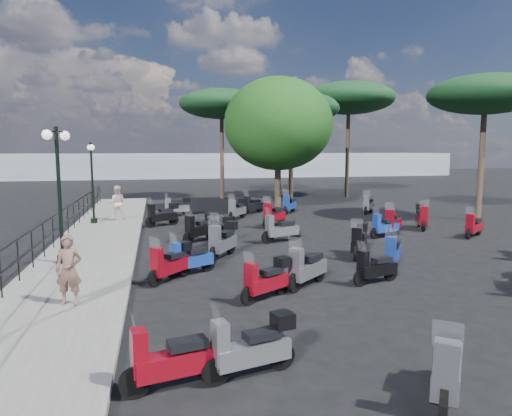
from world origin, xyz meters
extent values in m
plane|color=black|center=(0.00, 0.00, 0.00)|extent=(120.00, 120.00, 0.00)
cube|color=slate|center=(-6.50, 3.00, 0.07)|extent=(3.00, 30.00, 0.15)
cylinder|color=black|center=(-7.80, -3.36, 0.70)|extent=(0.04, 0.04, 1.10)
cylinder|color=black|center=(-7.80, -1.99, 0.70)|extent=(0.04, 0.04, 1.10)
cylinder|color=black|center=(-7.80, -0.62, 0.70)|extent=(0.04, 0.04, 1.10)
cylinder|color=black|center=(-7.80, 0.75, 0.70)|extent=(0.04, 0.04, 1.10)
cylinder|color=black|center=(-7.80, 2.12, 0.70)|extent=(0.04, 0.04, 1.10)
cylinder|color=black|center=(-7.80, 3.48, 0.70)|extent=(0.04, 0.04, 1.10)
cylinder|color=black|center=(-7.80, 4.85, 0.70)|extent=(0.04, 0.04, 1.10)
cylinder|color=black|center=(-7.80, 6.22, 0.70)|extent=(0.04, 0.04, 1.10)
cylinder|color=black|center=(-7.80, 7.59, 0.70)|extent=(0.04, 0.04, 1.10)
cylinder|color=black|center=(-7.80, 8.96, 0.70)|extent=(0.04, 0.04, 1.10)
cylinder|color=black|center=(-7.80, 10.33, 0.70)|extent=(0.04, 0.04, 1.10)
cylinder|color=black|center=(-7.80, 11.69, 0.70)|extent=(0.04, 0.04, 1.10)
cylinder|color=black|center=(-7.80, 13.06, 0.70)|extent=(0.04, 0.04, 1.10)
cylinder|color=black|center=(-7.80, 14.43, 0.70)|extent=(0.04, 0.04, 1.10)
cylinder|color=black|center=(-7.80, 15.80, 0.70)|extent=(0.04, 0.04, 1.10)
cube|color=black|center=(-7.80, 2.80, 1.23)|extent=(0.04, 26.00, 0.04)
cube|color=black|center=(-7.80, 2.80, 0.70)|extent=(0.04, 26.00, 0.04)
cylinder|color=black|center=(-7.07, -0.19, 0.27)|extent=(0.32, 0.32, 0.24)
cylinder|color=black|center=(-7.07, -0.19, 2.16)|extent=(0.11, 0.11, 4.03)
cylinder|color=black|center=(-7.07, -0.19, 4.03)|extent=(0.35, 0.86, 0.04)
sphere|color=white|center=(-6.92, 0.23, 3.93)|extent=(0.28, 0.28, 0.28)
sphere|color=white|center=(-7.23, -0.62, 3.93)|extent=(0.28, 0.28, 0.28)
cylinder|color=black|center=(-7.14, 7.46, 0.26)|extent=(0.30, 0.30, 0.22)
cylinder|color=black|center=(-7.14, 7.46, 1.99)|extent=(0.10, 0.10, 3.69)
cylinder|color=black|center=(-7.14, 7.46, 3.70)|extent=(0.22, 0.82, 0.04)
sphere|color=white|center=(-7.23, 7.86, 3.61)|extent=(0.26, 0.26, 0.26)
sphere|color=white|center=(-7.05, 7.05, 3.61)|extent=(0.26, 0.26, 0.26)
imported|color=brown|center=(-6.19, -4.17, 0.92)|extent=(0.61, 0.45, 1.55)
imported|color=beige|center=(-6.16, 8.13, 0.98)|extent=(0.81, 0.64, 1.66)
cylinder|color=black|center=(-4.66, -8.13, 0.23)|extent=(0.47, 0.19, 0.46)
cylinder|color=black|center=(-3.54, -7.88, 0.23)|extent=(0.47, 0.19, 0.46)
cube|color=maroon|center=(-4.05, -7.99, 0.40)|extent=(1.28, 0.59, 0.32)
cube|color=black|center=(-3.90, -7.96, 0.67)|extent=(0.62, 0.40, 0.13)
cube|color=maroon|center=(-4.58, -8.11, 0.67)|extent=(0.27, 0.32, 0.67)
plane|color=white|center=(-4.64, -8.12, 1.10)|extent=(0.15, 0.37, 0.35)
cylinder|color=black|center=(-4.38, -2.76, 0.23)|extent=(0.39, 0.41, 0.46)
cylinder|color=black|center=(-3.59, -1.91, 0.23)|extent=(0.39, 0.41, 0.46)
cube|color=maroon|center=(-3.95, -2.30, 0.41)|extent=(1.10, 1.14, 0.33)
cube|color=black|center=(-3.84, -2.18, 0.68)|extent=(0.61, 0.62, 0.14)
cube|color=maroon|center=(-4.33, -2.70, 0.68)|extent=(0.36, 0.35, 0.68)
plane|color=white|center=(-4.37, -2.74, 1.11)|extent=(0.32, 0.31, 0.36)
cube|color=black|center=(-3.58, -1.89, 0.85)|extent=(0.45, 0.45, 0.25)
cylinder|color=black|center=(-3.89, -2.07, 0.23)|extent=(0.45, 0.30, 0.46)
cylinder|color=black|center=(-2.88, -1.53, 0.23)|extent=(0.45, 0.30, 0.46)
cube|color=#1B3C9F|center=(-3.34, -1.78, 0.40)|extent=(1.24, 0.86, 0.32)
cube|color=black|center=(-3.20, -1.70, 0.67)|extent=(0.64, 0.52, 0.13)
cube|color=#1B3C9F|center=(-3.82, -2.03, 0.67)|extent=(0.32, 0.35, 0.67)
plane|color=white|center=(-3.87, -2.06, 1.09)|extent=(0.24, 0.35, 0.35)
cylinder|color=black|center=(-2.32, 1.50, 0.23)|extent=(0.34, 0.44, 0.47)
cylinder|color=black|center=(-1.68, 2.48, 0.23)|extent=(0.34, 0.44, 0.47)
cube|color=black|center=(-1.97, 2.03, 0.41)|extent=(0.97, 1.23, 0.33)
cube|color=black|center=(-1.88, 2.17, 0.68)|extent=(0.56, 0.65, 0.14)
cube|color=black|center=(-2.27, 1.57, 0.68)|extent=(0.36, 0.34, 0.68)
plane|color=white|center=(-2.31, 1.52, 1.11)|extent=(0.35, 0.27, 0.36)
cube|color=black|center=(-1.67, 2.49, 0.85)|extent=(0.44, 0.45, 0.25)
cylinder|color=black|center=(-4.60, 6.44, 0.25)|extent=(0.48, 0.34, 0.49)
cylinder|color=black|center=(-3.54, 7.06, 0.25)|extent=(0.48, 0.34, 0.49)
cube|color=black|center=(-4.03, 6.78, 0.43)|extent=(1.33, 0.97, 0.35)
cube|color=black|center=(-3.87, 6.87, 0.72)|extent=(0.69, 0.58, 0.14)
cube|color=black|center=(-4.53, 6.49, 0.72)|extent=(0.35, 0.38, 0.72)
plane|color=white|center=(-4.59, 6.45, 1.18)|extent=(0.27, 0.38, 0.38)
cube|color=black|center=(-3.52, 7.07, 0.90)|extent=(0.47, 0.46, 0.27)
cylinder|color=black|center=(-3.80, 9.62, 0.23)|extent=(0.46, 0.26, 0.46)
cylinder|color=black|center=(-2.74, 10.05, 0.23)|extent=(0.46, 0.26, 0.46)
cube|color=gray|center=(-3.23, 9.85, 0.40)|extent=(1.27, 0.76, 0.32)
cube|color=black|center=(-3.08, 9.91, 0.67)|extent=(0.64, 0.48, 0.13)
cube|color=gray|center=(-3.73, 9.65, 0.67)|extent=(0.30, 0.34, 0.67)
plane|color=white|center=(-3.78, 9.62, 1.09)|extent=(0.21, 0.36, 0.35)
cube|color=black|center=(-2.72, 10.05, 0.84)|extent=(0.41, 0.40, 0.25)
cylinder|color=black|center=(-3.49, -8.03, 0.23)|extent=(0.46, 0.20, 0.45)
cylinder|color=black|center=(-2.40, -7.75, 0.23)|extent=(0.46, 0.20, 0.45)
cube|color=gray|center=(-2.90, -7.88, 0.39)|extent=(1.26, 0.61, 0.32)
cube|color=black|center=(-2.74, -7.84, 0.66)|extent=(0.62, 0.41, 0.13)
cube|color=gray|center=(-3.42, -8.01, 0.66)|extent=(0.27, 0.32, 0.66)
plane|color=white|center=(-3.47, -8.02, 1.08)|extent=(0.16, 0.36, 0.35)
cube|color=black|center=(-2.38, -7.75, 0.83)|extent=(0.38, 0.37, 0.24)
cylinder|color=black|center=(-2.30, -4.64, 0.22)|extent=(0.42, 0.32, 0.44)
cylinder|color=black|center=(-1.37, -4.05, 0.22)|extent=(0.42, 0.32, 0.44)
cube|color=maroon|center=(-1.80, -4.32, 0.39)|extent=(1.18, 0.91, 0.31)
cube|color=black|center=(-1.66, -4.24, 0.65)|extent=(0.62, 0.53, 0.13)
cube|color=maroon|center=(-2.24, -4.60, 0.65)|extent=(0.32, 0.34, 0.65)
plane|color=white|center=(-2.29, -4.63, 1.06)|extent=(0.25, 0.34, 0.34)
cube|color=black|center=(-1.35, -4.04, 0.81)|extent=(0.42, 0.42, 0.24)
cylinder|color=black|center=(-2.59, -0.57, 0.27)|extent=(0.38, 0.50, 0.53)
cylinder|color=black|center=(-1.87, 0.54, 0.27)|extent=(0.38, 0.50, 0.53)
cube|color=#56575F|center=(-2.20, 0.03, 0.46)|extent=(1.10, 1.41, 0.38)
cube|color=black|center=(-2.09, 0.19, 0.77)|extent=(0.64, 0.74, 0.15)
cube|color=#56575F|center=(-2.54, -0.49, 0.77)|extent=(0.41, 0.38, 0.77)
plane|color=white|center=(-2.58, -0.55, 1.27)|extent=(0.40, 0.30, 0.41)
cube|color=black|center=(-1.85, 0.56, 0.97)|extent=(0.50, 0.51, 0.29)
cylinder|color=black|center=(-3.17, 2.43, 0.24)|extent=(0.44, 0.39, 0.49)
cylinder|color=black|center=(-2.24, 3.22, 0.24)|extent=(0.44, 0.39, 0.49)
cube|color=black|center=(-2.67, 2.86, 0.43)|extent=(1.23, 1.12, 0.34)
cube|color=black|center=(-2.54, 2.97, 0.71)|extent=(0.66, 0.63, 0.14)
cube|color=black|center=(-3.11, 2.49, 0.71)|extent=(0.37, 0.38, 0.71)
plane|color=white|center=(-3.15, 2.45, 1.17)|extent=(0.31, 0.35, 0.38)
cube|color=black|center=(-2.23, 3.23, 0.89)|extent=(0.47, 0.47, 0.26)
cylinder|color=black|center=(0.50, 5.14, 0.26)|extent=(0.45, 0.45, 0.52)
cylinder|color=black|center=(1.42, 6.07, 0.26)|extent=(0.45, 0.45, 0.52)
cube|color=maroon|center=(1.00, 5.64, 0.46)|extent=(1.26, 1.27, 0.37)
cube|color=black|center=(1.13, 5.77, 0.76)|extent=(0.69, 0.69, 0.15)
cube|color=maroon|center=(0.56, 5.20, 0.76)|extent=(0.40, 0.40, 0.76)
plane|color=white|center=(0.52, 5.15, 1.25)|extent=(0.35, 0.35, 0.40)
cylinder|color=black|center=(0.44, 9.62, 0.23)|extent=(0.42, 0.36, 0.46)
cylinder|color=black|center=(1.35, 10.33, 0.23)|extent=(0.42, 0.36, 0.46)
cube|color=black|center=(0.93, 10.00, 0.40)|extent=(1.19, 1.02, 0.33)
cube|color=black|center=(1.06, 10.10, 0.67)|extent=(0.63, 0.58, 0.13)
cube|color=black|center=(0.50, 9.67, 0.67)|extent=(0.34, 0.36, 0.67)
plane|color=white|center=(0.45, 9.63, 1.11)|extent=(0.28, 0.34, 0.36)
cylinder|color=black|center=(-0.75, -9.61, 0.25)|extent=(0.39, 0.45, 0.50)
cylinder|color=black|center=(0.01, -8.64, 0.25)|extent=(0.39, 0.45, 0.50)
cube|color=#56575F|center=(-0.34, -9.09, 0.43)|extent=(1.10, 1.27, 0.35)
cube|color=black|center=(-0.23, -8.95, 0.72)|extent=(0.62, 0.68, 0.14)
cube|color=#56575F|center=(-0.70, -9.55, 0.72)|extent=(0.38, 0.37, 0.72)
plane|color=white|center=(-0.74, -9.60, 1.19)|extent=(0.36, 0.31, 0.38)
cylinder|color=black|center=(0.80, -3.85, 0.21)|extent=(0.43, 0.21, 0.43)
cylinder|color=black|center=(1.82, -3.55, 0.21)|extent=(0.43, 0.21, 0.43)
cube|color=black|center=(1.35, -3.69, 0.37)|extent=(1.19, 0.62, 0.30)
cube|color=black|center=(1.50, -3.65, 0.62)|extent=(0.59, 0.41, 0.12)
cube|color=black|center=(0.87, -3.83, 0.62)|extent=(0.26, 0.31, 0.62)
plane|color=white|center=(0.82, -3.85, 1.02)|extent=(0.16, 0.34, 0.33)
cylinder|color=black|center=(-1.02, -3.99, 0.25)|extent=(0.45, 0.41, 0.50)
cylinder|color=black|center=(-0.07, -3.17, 0.25)|extent=(0.45, 0.41, 0.50)
cube|color=gray|center=(-0.51, -3.55, 0.44)|extent=(1.26, 1.16, 0.36)
cube|color=black|center=(-0.37, -3.43, 0.73)|extent=(0.68, 0.65, 0.15)
cube|color=gray|center=(-0.96, -3.94, 0.73)|extent=(0.38, 0.39, 0.73)
plane|color=white|center=(-1.00, -3.98, 1.21)|extent=(0.32, 0.36, 0.39)
cylinder|color=black|center=(1.82, -1.36, 0.25)|extent=(0.36, 0.47, 0.49)
cylinder|color=black|center=(2.50, -0.34, 0.25)|extent=(0.36, 0.47, 0.49)
cube|color=black|center=(2.19, -0.81, 0.43)|extent=(1.02, 1.30, 0.35)
cube|color=black|center=(2.29, -0.66, 0.72)|extent=(0.60, 0.68, 0.14)
cube|color=black|center=(1.87, -1.29, 0.72)|extent=(0.38, 0.36, 0.72)
plane|color=white|center=(1.83, -1.34, 1.18)|extent=(0.37, 0.28, 0.38)
cube|color=black|center=(2.51, -0.32, 0.90)|extent=(0.47, 0.47, 0.27)
cylinder|color=black|center=(-0.25, 1.90, 0.25)|extent=(0.50, 0.24, 0.49)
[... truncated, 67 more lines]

